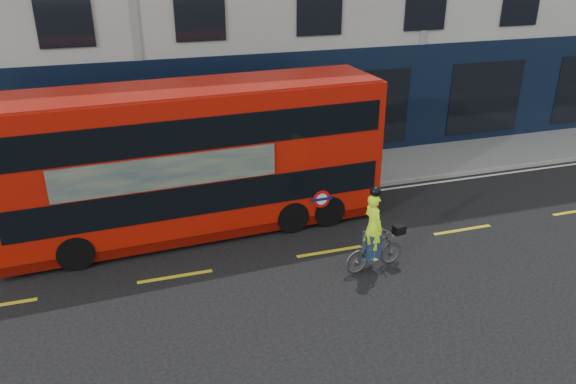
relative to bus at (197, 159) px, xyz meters
name	(u,v)px	position (x,y,z in m)	size (l,w,h in m)	color
ground	(184,312)	(-1.03, -3.80, -2.09)	(120.00, 120.00, 0.00)	black
pavement	(155,194)	(-1.03, 2.70, -2.03)	(60.00, 3.00, 0.12)	gray
kerb	(160,213)	(-1.03, 1.20, -2.02)	(60.00, 0.12, 0.13)	gray
road_edge_line	(161,219)	(-1.03, 0.90, -2.08)	(58.00, 0.10, 0.01)	silver
lane_dashes	(175,277)	(-1.03, -2.30, -2.08)	(58.00, 0.12, 0.01)	gold
bus	(197,159)	(0.00, 0.00, 0.00)	(10.20, 2.78, 4.07)	#B81307
cyclist	(374,242)	(3.68, -3.39, -1.34)	(1.71, 0.74, 2.23)	#4F5154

